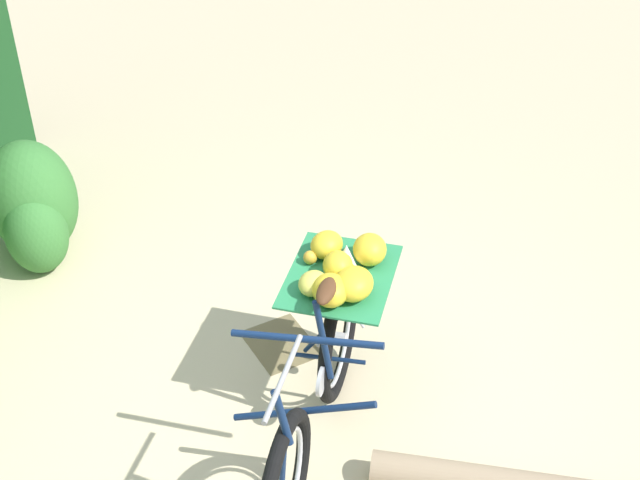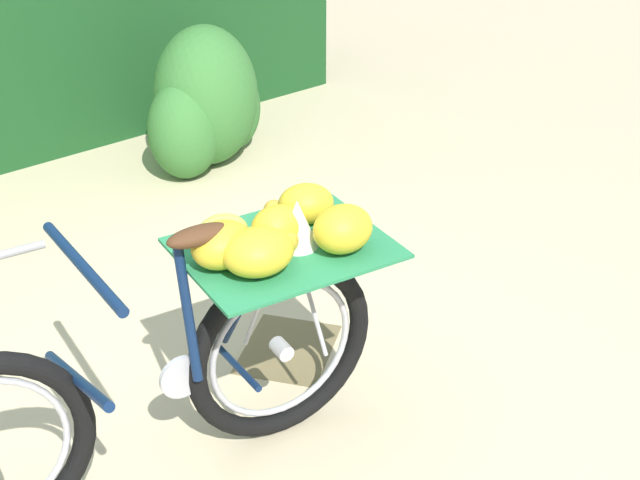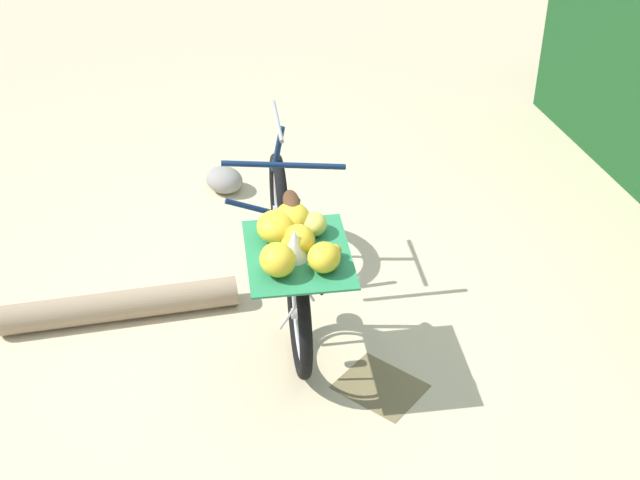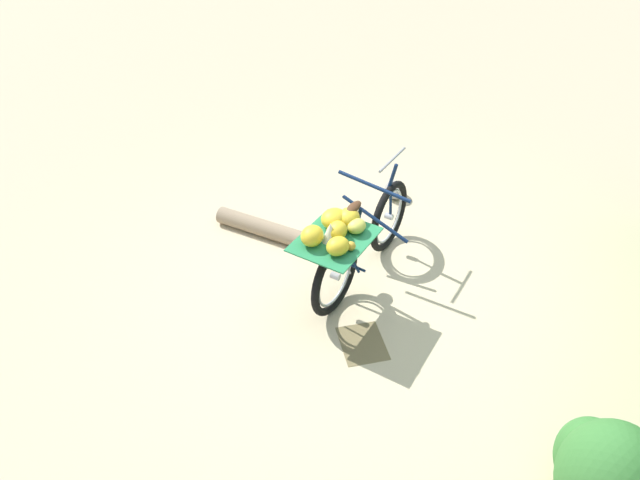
{
  "view_description": "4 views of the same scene",
  "coord_description": "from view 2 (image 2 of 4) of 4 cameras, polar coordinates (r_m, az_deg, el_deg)",
  "views": [
    {
      "loc": [
        -2.78,
        1.42,
        3.5
      ],
      "look_at": [
        0.37,
        -0.37,
        0.93
      ],
      "focal_mm": 47.93,
      "sensor_mm": 36.0,
      "label": 1
    },
    {
      "loc": [
        -2.26,
        -1.19,
        2.3
      ],
      "look_at": [
        0.36,
        -0.5,
        0.75
      ],
      "focal_mm": 50.83,
      "sensor_mm": 36.0,
      "label": 2
    },
    {
      "loc": [
        2.67,
        -3.34,
        3.5
      ],
      "look_at": [
        0.26,
        -0.27,
        0.8
      ],
      "focal_mm": 50.84,
      "sensor_mm": 36.0,
      "label": 3
    },
    {
      "loc": [
        3.66,
        -1.3,
        3.46
      ],
      "look_at": [
        0.22,
        -0.53,
        0.78
      ],
      "focal_mm": 30.83,
      "sensor_mm": 36.0,
      "label": 4
    }
  ],
  "objects": [
    {
      "name": "ground_plane",
      "position": [
        3.43,
        -9.89,
        -12.76
      ],
      "size": [
        60.0,
        60.0,
        0.0
      ],
      "primitive_type": "plane",
      "color": "beige"
    },
    {
      "name": "shrub_cluster",
      "position": [
        5.37,
        -7.22,
        8.45
      ],
      "size": [
        0.87,
        0.6,
        0.83
      ],
      "color": "#387533",
      "rests_on": "ground_plane"
    },
    {
      "name": "bicycle",
      "position": [
        3.02,
        -8.44,
        -6.43
      ],
      "size": [
        1.49,
        1.46,
        1.03
      ],
      "rotation": [
        0.0,
        0.0,
        2.37
      ],
      "color": "black",
      "rests_on": "ground_plane"
    },
    {
      "name": "leaf_litter_patch",
      "position": [
        3.85,
        -2.02,
        -6.86
      ],
      "size": [
        0.44,
        0.36,
        0.01
      ],
      "primitive_type": "cube",
      "color": "olive",
      "rests_on": "ground_plane"
    }
  ]
}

